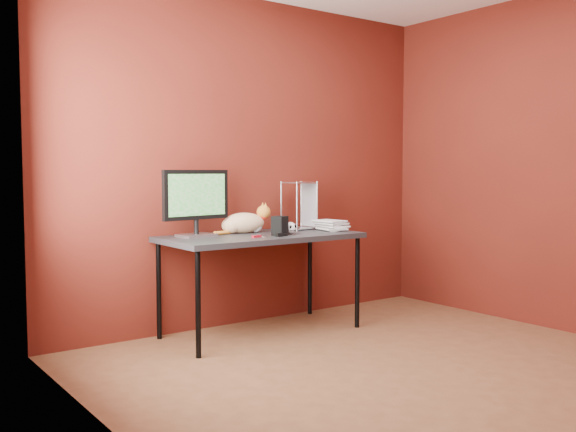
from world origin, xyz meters
TOP-DOWN VIEW (x-y plane):
  - room at (0.00, 0.00)m, footprint 3.52×3.52m
  - desk at (-0.15, 1.37)m, footprint 1.50×0.70m
  - monitor at (-0.62, 1.52)m, footprint 0.56×0.22m
  - cat at (-0.19, 1.55)m, footprint 0.50×0.23m
  - skull_mug at (0.03, 1.25)m, footprint 0.09×0.09m
  - speaker at (-0.08, 1.23)m, footprint 0.13×0.12m
  - book_stack at (0.41, 1.33)m, footprint 0.22×0.27m
  - wire_rack at (0.33, 1.54)m, footprint 0.25×0.21m
  - pocket_knife at (-0.30, 1.21)m, footprint 0.08×0.04m
  - black_gadget at (-0.13, 1.16)m, footprint 0.05×0.03m
  - washer at (-0.24, 1.20)m, footprint 0.04×0.04m

SIDE VIEW (x-z plane):
  - desk at x=-0.15m, z-range 0.32..1.07m
  - washer at x=-0.24m, z-range 0.75..0.75m
  - pocket_knife at x=-0.30m, z-range 0.75..0.77m
  - black_gadget at x=-0.13m, z-range 0.75..0.78m
  - skull_mug at x=0.03m, z-range 0.75..0.84m
  - speaker at x=-0.08m, z-range 0.75..0.89m
  - cat at x=-0.19m, z-range 0.71..0.95m
  - wire_rack at x=0.33m, z-range 0.75..1.14m
  - monitor at x=-0.62m, z-range 0.78..1.26m
  - book_stack at x=0.41m, z-range 0.75..1.70m
  - room at x=0.00m, z-range 0.14..2.75m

